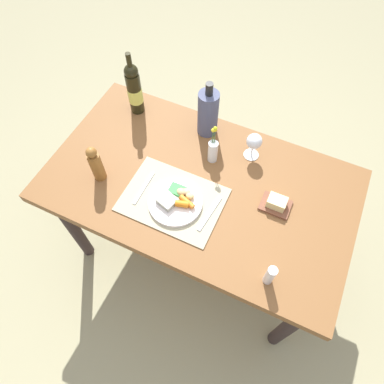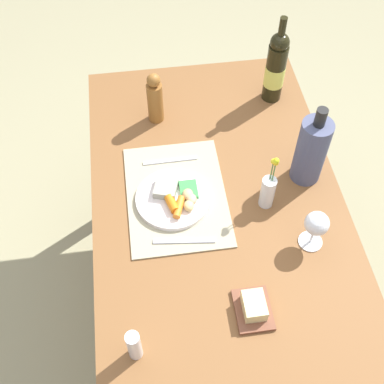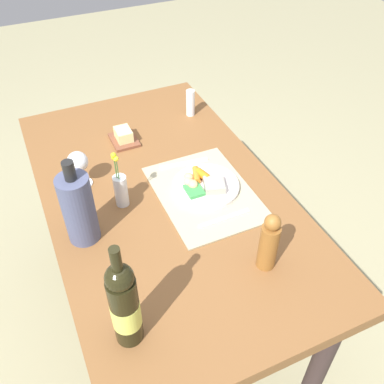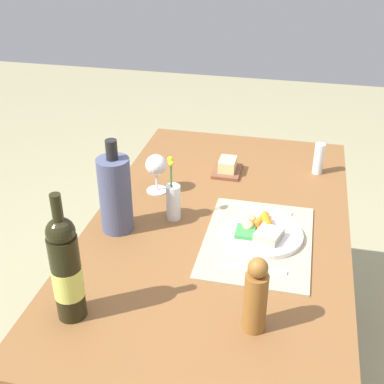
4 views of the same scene
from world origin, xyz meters
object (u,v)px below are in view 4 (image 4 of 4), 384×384
at_px(pepper_mill, 256,296).
at_px(wine_glass, 156,166).
at_px(fork, 253,269).
at_px(flower_vase, 173,200).
at_px(dining_table, 218,248).
at_px(salt_shaker, 319,159).
at_px(knife, 263,209).
at_px(cooler_bottle, 115,194).
at_px(wine_bottle, 66,270).
at_px(butter_dish, 227,167).
at_px(dinner_plate, 262,232).

distance_m(pepper_mill, wine_glass, 0.71).
distance_m(fork, flower_vase, 0.36).
height_order(dining_table, salt_shaker, salt_shaker).
distance_m(knife, cooler_bottle, 0.49).
bearing_deg(salt_shaker, flower_vase, 133.67).
relative_size(dining_table, salt_shaker, 11.96).
xyz_separation_m(fork, pepper_mill, (-0.21, -0.03, 0.09)).
height_order(cooler_bottle, wine_bottle, wine_bottle).
height_order(flower_vase, salt_shaker, flower_vase).
bearing_deg(butter_dish, dinner_plate, -156.71).
height_order(knife, cooler_bottle, cooler_bottle).
bearing_deg(pepper_mill, cooler_bottle, 54.42).
height_order(dinner_plate, flower_vase, flower_vase).
height_order(dining_table, butter_dish, butter_dish).
height_order(dining_table, dinner_plate, dinner_plate).
bearing_deg(pepper_mill, knife, 3.50).
relative_size(dining_table, wine_bottle, 4.10).
bearing_deg(cooler_bottle, wine_bottle, -176.67).
bearing_deg(pepper_mill, dinner_plate, 3.11).
distance_m(fork, knife, 0.32).
bearing_deg(fork, cooler_bottle, 74.30).
distance_m(dining_table, flower_vase, 0.22).
height_order(pepper_mill, salt_shaker, pepper_mill).
xyz_separation_m(fork, wine_glass, (0.37, 0.38, 0.09)).
bearing_deg(butter_dish, pepper_mill, -166.09).
height_order(fork, cooler_bottle, cooler_bottle).
relative_size(dinner_plate, cooler_bottle, 0.79).
distance_m(butter_dish, flower_vase, 0.37).
xyz_separation_m(dining_table, knife, (0.11, -0.13, 0.10)).
xyz_separation_m(dinner_plate, fork, (-0.16, 0.01, -0.01)).
height_order(fork, wine_bottle, wine_bottle).
bearing_deg(salt_shaker, fork, 165.66).
relative_size(dinner_plate, fork, 1.28).
bearing_deg(knife, dining_table, 136.41).
xyz_separation_m(pepper_mill, salt_shaker, (0.85, -0.14, -0.04)).
height_order(butter_dish, flower_vase, flower_vase).
relative_size(fork, flower_vase, 0.84).
height_order(fork, butter_dish, butter_dish).
distance_m(knife, salt_shaker, 0.36).
bearing_deg(wine_glass, wine_bottle, 177.36).
distance_m(dining_table, pepper_mill, 0.49).
bearing_deg(butter_dish, flower_vase, 161.65).
bearing_deg(knife, dinner_plate, -168.92).
relative_size(dining_table, cooler_bottle, 4.69).
relative_size(flower_vase, pepper_mill, 1.08).
height_order(wine_bottle, salt_shaker, wine_bottle).
bearing_deg(wine_glass, cooler_bottle, 168.42).
distance_m(dining_table, butter_dish, 0.37).
distance_m(dining_table, cooler_bottle, 0.38).
height_order(cooler_bottle, butter_dish, cooler_bottle).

